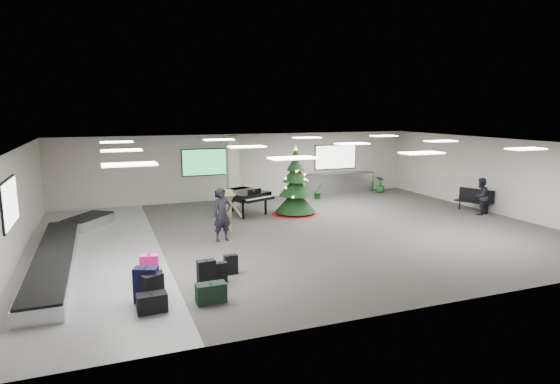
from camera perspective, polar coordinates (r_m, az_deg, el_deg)
name	(u,v)px	position (r m, az deg, el deg)	size (l,w,h in m)	color
ground	(301,232)	(16.98, 2.58, -4.90)	(18.00, 18.00, 0.00)	#3C3936
room_envelope	(285,166)	(17.01, 0.56, 3.14)	(18.02, 14.02, 3.21)	#A19D93
baggage_carousel	(63,250)	(15.57, -24.96, -6.42)	(2.28, 9.71, 0.43)	silver
service_counter	(338,183)	(24.88, 7.04, 1.09)	(4.05, 0.65, 1.08)	silver
suitcase_0	(153,289)	(11.17, -15.23, -11.39)	(0.52, 0.43, 0.73)	black
suitcase_1	(206,274)	(11.93, -8.97, -9.80)	(0.46, 0.27, 0.71)	black
pink_suitcase	(150,268)	(12.57, -15.62, -8.96)	(0.50, 0.35, 0.74)	#FF2192
suitcase_3	(231,264)	(12.76, -6.01, -8.77)	(0.36, 0.21, 0.55)	black
navy_suitcase	(146,285)	(11.34, -15.98, -10.80)	(0.61, 0.49, 0.84)	black
suitcase_5	(153,283)	(11.71, -15.21, -10.63)	(0.46, 0.36, 0.62)	black
green_duffel	(211,293)	(11.05, -8.40, -12.08)	(0.69, 0.36, 0.48)	black
suitcase_7	(220,272)	(12.21, -7.34, -9.70)	(0.36, 0.19, 0.54)	black
black_duffel	(152,303)	(10.83, -15.33, -12.90)	(0.65, 0.38, 0.44)	black
christmas_tree	(295,191)	(19.68, 1.89, 0.13)	(2.03, 2.03, 2.90)	maroon
grand_piano	(244,195)	(19.70, -4.39, -0.36)	(2.23, 2.48, 1.17)	black
bench	(476,199)	(22.00, 22.76, -0.78)	(1.10, 1.61, 0.97)	black
traveler_a	(222,215)	(15.77, -7.06, -2.75)	(0.66, 0.43, 1.80)	black
traveler_b	(228,211)	(16.81, -6.36, -2.33)	(1.02, 0.59, 1.58)	olive
traveler_bench	(481,196)	(21.33, 23.26, -0.49)	(0.76, 0.59, 1.57)	black
potted_plant_left	(318,191)	(23.22, 4.65, 0.15)	(0.45, 0.36, 0.82)	#123813
potted_plant_right	(380,184)	(25.49, 12.12, 0.91)	(0.49, 0.49, 0.88)	#123813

